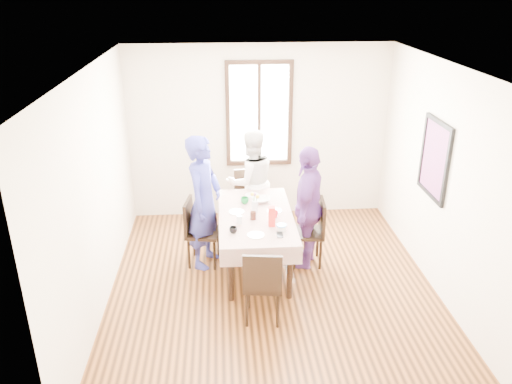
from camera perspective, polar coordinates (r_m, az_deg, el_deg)
The scene contains 31 objects.
ground at distance 6.46m, azimuth 1.89°, elevation -10.71°, with size 4.50×4.50×0.00m, color #311B0B.
back_wall at distance 7.93m, azimuth 0.33°, elevation 6.65°, with size 4.00×4.00×0.00m, color beige.
right_wall at distance 6.34m, azimuth 20.33°, elevation 0.90°, with size 4.50×4.50×0.00m, color beige.
window_frame at distance 7.83m, azimuth 0.35°, elevation 8.71°, with size 1.02×0.06×1.62m, color black.
window_pane at distance 7.84m, azimuth 0.34°, elevation 8.73°, with size 0.90×0.02×1.50m, color white.
art_poster at distance 6.52m, azimuth 19.39°, elevation 3.51°, with size 0.04×0.76×0.96m, color red.
dining_table at distance 6.71m, azimuth -0.03°, elevation -5.54°, with size 0.82×1.62×0.75m, color black.
tablecloth at distance 6.54m, azimuth -0.03°, elevation -2.61°, with size 0.94×1.74×0.01m, color #53160C.
chair_left at distance 6.80m, azimuth -5.91°, elevation -4.51°, with size 0.42×0.42×0.91m, color black.
chair_right at distance 6.80m, azimuth 5.73°, elevation -4.52°, with size 0.42×0.42×0.91m, color black.
chair_far at distance 7.67m, azimuth -0.63°, elevation -1.06°, with size 0.42×0.42×0.91m, color black.
chair_near at distance 5.72m, azimuth 0.79°, elevation -10.15°, with size 0.42×0.42×0.91m, color black.
person_left at distance 6.61m, azimuth -5.91°, elevation -1.15°, with size 0.65×0.43×1.78m, color navy.
person_far at distance 7.52m, azimuth -0.63°, elevation 1.21°, with size 0.77×0.60×1.58m, color white.
person_right at distance 6.63m, azimuth 5.70°, elevation -1.68°, with size 0.97×0.40×1.65m, color #63337C.
mug_black at distance 6.08m, azimuth -2.57°, elevation -4.27°, with size 0.10×0.10×0.08m, color black.
mug_flag at distance 6.45m, azimuth 2.11°, elevation -2.50°, with size 0.09×0.09×0.09m, color red.
mug_green at distance 6.84m, azimuth -1.28°, elevation -0.95°, with size 0.11×0.11×0.09m, color #0C7226.
serving_bowl at distance 6.89m, azimuth 0.59°, elevation -0.89°, with size 0.23×0.23×0.06m, color white.
juice_carton at distance 6.20m, azimuth 1.78°, elevation -2.76°, with size 0.08×0.08×0.25m, color red.
butter_tub at distance 6.15m, azimuth 2.86°, elevation -4.01°, with size 0.11×0.11×0.06m, color white.
jam_jar at distance 6.39m, azimuth -0.32°, elevation -2.66°, with size 0.07×0.07×0.10m, color black.
drinking_glass at distance 6.30m, azimuth -1.89°, elevation -3.08°, with size 0.07×0.07×0.10m, color silver.
smartphone at distance 6.04m, azimuth 2.69°, elevation -4.81°, with size 0.08×0.15×0.01m, color black.
flower_vase at distance 6.57m, azimuth -0.12°, elevation -1.64°, with size 0.08×0.08×0.16m, color silver.
plate_left at distance 6.61m, azimuth -2.22°, elevation -2.24°, with size 0.20×0.20×0.01m, color white.
plate_right at distance 6.63m, azimuth 2.06°, elevation -2.12°, with size 0.20×0.20×0.01m, color white.
plate_far at distance 7.10m, azimuth -0.41°, elevation -0.34°, with size 0.20×0.20×0.01m, color white.
plate_near at distance 6.02m, azimuth -0.03°, elevation -4.85°, with size 0.20×0.20×0.01m, color white.
butter_lid at distance 6.14m, azimuth 2.87°, elevation -3.72°, with size 0.12×0.12×0.01m, color blue.
flower_bunch at distance 6.52m, azimuth -0.12°, elevation -0.61°, with size 0.09×0.09×0.10m, color yellow, non-canonical shape.
Camera 1 is at (-0.60, -5.34, 3.58)m, focal length 35.75 mm.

